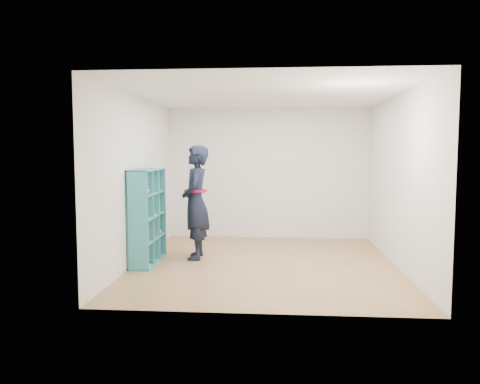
{
  "coord_description": "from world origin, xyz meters",
  "views": [
    {
      "loc": [
        0.18,
        -7.15,
        1.75
      ],
      "look_at": [
        -0.41,
        0.3,
        1.09
      ],
      "focal_mm": 35.0,
      "sensor_mm": 36.0,
      "label": 1
    }
  ],
  "objects": [
    {
      "name": "wall_back",
      "position": [
        0.0,
        2.25,
        1.3
      ],
      "size": [
        4.0,
        0.02,
        2.6
      ],
      "primitive_type": "cube",
      "color": "silver",
      "rests_on": "floor"
    },
    {
      "name": "floor",
      "position": [
        0.0,
        0.0,
        0.0
      ],
      "size": [
        4.5,
        4.5,
        0.0
      ],
      "primitive_type": "plane",
      "color": "olive",
      "rests_on": "ground"
    },
    {
      "name": "wall_right",
      "position": [
        2.0,
        0.0,
        1.3
      ],
      "size": [
        0.02,
        4.5,
        2.6
      ],
      "primitive_type": "cube",
      "color": "silver",
      "rests_on": "floor"
    },
    {
      "name": "wall_front",
      "position": [
        0.0,
        -2.25,
        1.3
      ],
      "size": [
        4.0,
        0.02,
        2.6
      ],
      "primitive_type": "cube",
      "color": "silver",
      "rests_on": "floor"
    },
    {
      "name": "smartphone",
      "position": [
        -1.27,
        0.35,
        1.04
      ],
      "size": [
        0.03,
        0.1,
        0.13
      ],
      "rotation": [
        0.46,
        0.0,
        0.24
      ],
      "color": "silver",
      "rests_on": "person"
    },
    {
      "name": "ceiling",
      "position": [
        0.0,
        0.0,
        2.6
      ],
      "size": [
        4.5,
        4.5,
        0.0
      ],
      "primitive_type": "plane",
      "color": "white",
      "rests_on": "wall_back"
    },
    {
      "name": "person",
      "position": [
        -1.12,
        0.29,
        0.92
      ],
      "size": [
        0.5,
        0.71,
        1.84
      ],
      "rotation": [
        0.0,
        0.0,
        -1.48
      ],
      "color": "black",
      "rests_on": "floor"
    },
    {
      "name": "bookshelf",
      "position": [
        -1.85,
        -0.06,
        0.72
      ],
      "size": [
        0.32,
        1.1,
        1.47
      ],
      "color": "teal",
      "rests_on": "floor"
    },
    {
      "name": "wall_left",
      "position": [
        -2.0,
        0.0,
        1.3
      ],
      "size": [
        0.02,
        4.5,
        2.6
      ],
      "primitive_type": "cube",
      "color": "silver",
      "rests_on": "floor"
    }
  ]
}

